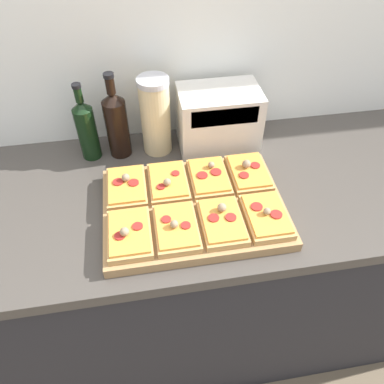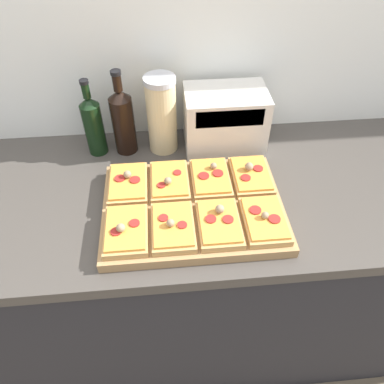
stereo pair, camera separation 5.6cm
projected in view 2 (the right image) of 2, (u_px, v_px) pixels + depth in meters
wall_back at (164, 44)px, 1.20m from camera, size 6.00×0.06×2.50m
kitchen_counter at (178, 273)px, 1.50m from camera, size 2.63×0.67×0.94m
cutting_board at (193, 208)px, 1.10m from camera, size 0.52×0.38×0.03m
pizza_slice_back_left at (128, 183)px, 1.13m from camera, size 0.12×0.17×0.05m
pizza_slice_back_midleft at (170, 181)px, 1.14m from camera, size 0.12×0.17×0.05m
pizza_slice_back_midright at (211, 178)px, 1.15m from camera, size 0.12×0.17×0.05m
pizza_slice_back_right at (251, 175)px, 1.15m from camera, size 0.12×0.17×0.05m
pizza_slice_front_left at (126, 230)px, 1.00m from camera, size 0.12×0.17×0.05m
pizza_slice_front_midleft at (173, 227)px, 1.01m from camera, size 0.12×0.17×0.05m
pizza_slice_front_midright at (219, 223)px, 1.02m from camera, size 0.12×0.17×0.05m
pizza_slice_front_right at (265, 220)px, 1.03m from camera, size 0.12×0.17×0.05m
olive_oil_bottle at (93, 124)px, 1.23m from camera, size 0.07×0.07×0.27m
wine_bottle at (123, 120)px, 1.23m from camera, size 0.07×0.07×0.30m
grain_jar_tall at (162, 115)px, 1.23m from camera, size 0.10×0.10×0.27m
toaster_oven at (225, 120)px, 1.26m from camera, size 0.29×0.18×0.21m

